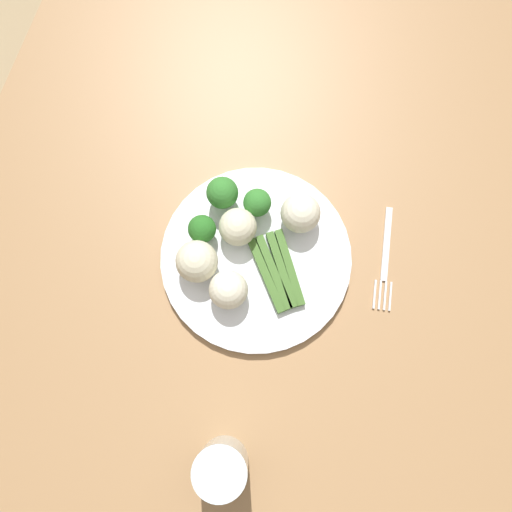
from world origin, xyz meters
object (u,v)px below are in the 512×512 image
(plate, at_px, (256,258))
(broccoli_right, at_px, (257,203))
(dining_table, at_px, (300,252))
(cauliflower_front, at_px, (228,290))
(water_glass, at_px, (222,467))
(fork, at_px, (385,259))
(asparagus_bundle, at_px, (278,271))
(broccoli_outer_edge, at_px, (202,229))
(cauliflower_near_fork, at_px, (238,227))
(cauliflower_mid, at_px, (197,261))
(broccoli_back, at_px, (222,193))
(cauliflower_back_right, at_px, (300,213))

(plate, height_order, broccoli_right, broccoli_right)
(dining_table, xyz_separation_m, broccoli_right, (0.08, -0.01, 0.15))
(broccoli_right, xyz_separation_m, cauliflower_front, (0.00, 0.14, -0.00))
(water_glass, bearing_deg, fork, -113.90)
(asparagus_bundle, height_order, broccoli_outer_edge, broccoli_outer_edge)
(dining_table, distance_m, broccoli_outer_edge, 0.22)
(plate, relative_size, cauliflower_near_fork, 5.10)
(cauliflower_mid, distance_m, fork, 0.29)
(broccoli_back, bearing_deg, dining_table, 174.22)
(cauliflower_front, bearing_deg, cauliflower_back_right, -116.60)
(cauliflower_mid, height_order, fork, cauliflower_mid)
(cauliflower_back_right, height_order, cauliflower_near_fork, cauliflower_back_right)
(cauliflower_back_right, bearing_deg, plate, 57.97)
(cauliflower_near_fork, relative_size, fork, 0.35)
(dining_table, bearing_deg, cauliflower_mid, 34.00)
(broccoli_back, xyz_separation_m, cauliflower_mid, (0.01, 0.11, -0.00))
(dining_table, distance_m, water_glass, 0.39)
(water_glass, bearing_deg, broccoli_back, -73.20)
(broccoli_outer_edge, bearing_deg, plate, 172.31)
(cauliflower_back_right, distance_m, cauliflower_front, 0.16)
(broccoli_back, distance_m, broccoli_outer_edge, 0.06)
(broccoli_back, height_order, fork, broccoli_back)
(dining_table, xyz_separation_m, cauliflower_mid, (0.14, 0.10, 0.16))
(cauliflower_front, bearing_deg, plate, -109.52)
(broccoli_right, xyz_separation_m, broccoli_outer_edge, (0.07, 0.06, -0.00))
(dining_table, bearing_deg, cauliflower_front, 54.78)
(asparagus_bundle, relative_size, water_glass, 1.19)
(plate, distance_m, broccoli_outer_edge, 0.10)
(dining_table, relative_size, broccoli_outer_edge, 21.54)
(asparagus_bundle, xyz_separation_m, broccoli_right, (0.06, -0.09, 0.02))
(cauliflower_front, distance_m, cauliflower_near_fork, 0.10)
(dining_table, height_order, fork, fork)
(broccoli_right, distance_m, fork, 0.22)
(cauliflower_back_right, height_order, fork, cauliflower_back_right)
(broccoli_back, relative_size, cauliflower_back_right, 0.99)
(cauliflower_mid, bearing_deg, broccoli_outer_edge, -81.22)
(cauliflower_front, relative_size, fork, 0.35)
(broccoli_outer_edge, bearing_deg, fork, -171.41)
(cauliflower_front, bearing_deg, fork, -151.18)
(asparagus_bundle, xyz_separation_m, cauliflower_near_fork, (0.07, -0.04, 0.02))
(dining_table, height_order, water_glass, water_glass)
(cauliflower_front, relative_size, cauliflower_near_fork, 1.00)
(dining_table, xyz_separation_m, broccoli_back, (0.14, -0.01, 0.16))
(broccoli_back, distance_m, cauliflower_near_fork, 0.06)
(dining_table, distance_m, broccoli_back, 0.21)
(cauliflower_mid, bearing_deg, dining_table, -146.00)
(cauliflower_back_right, distance_m, cauliflower_near_fork, 0.10)
(broccoli_right, relative_size, fork, 0.32)
(broccoli_outer_edge, height_order, cauliflower_mid, cauliflower_mid)
(dining_table, bearing_deg, cauliflower_back_right, -44.92)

